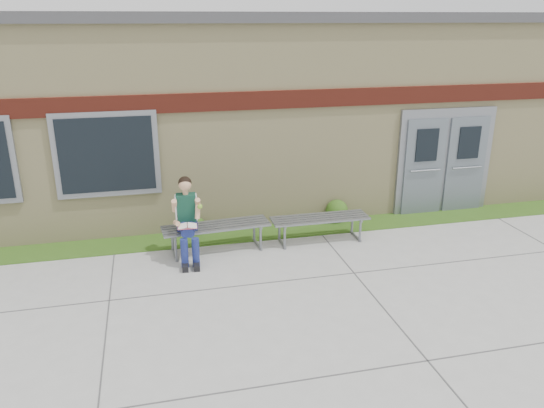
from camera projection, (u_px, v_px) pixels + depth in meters
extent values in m
plane|color=#9E9E99|center=(306.00, 294.00, 8.31)|extent=(80.00, 80.00, 0.00)
cube|color=#2C5316|center=(269.00, 232.00, 10.69)|extent=(16.00, 0.80, 0.02)
cube|color=beige|center=(238.00, 107.00, 13.15)|extent=(16.00, 6.00, 4.00)
cube|color=#3F3F42|center=(236.00, 17.00, 12.45)|extent=(16.20, 6.20, 0.20)
cube|color=maroon|center=(264.00, 100.00, 10.17)|extent=(16.00, 0.06, 0.35)
cube|color=slate|center=(107.00, 155.00, 9.81)|extent=(1.90, 0.08, 1.60)
cube|color=black|center=(107.00, 155.00, 9.77)|extent=(1.70, 0.04, 1.40)
cube|color=slate|center=(444.00, 161.00, 11.52)|extent=(2.20, 0.08, 2.30)
cube|color=slate|center=(424.00, 168.00, 11.39)|extent=(0.92, 0.06, 2.10)
cube|color=slate|center=(465.00, 165.00, 11.61)|extent=(0.92, 0.06, 2.10)
cube|color=slate|center=(216.00, 226.00, 9.70)|extent=(2.00, 0.69, 0.04)
cube|color=slate|center=(174.00, 243.00, 9.62)|extent=(0.09, 0.55, 0.45)
cube|color=slate|center=(258.00, 236.00, 9.96)|extent=(0.09, 0.55, 0.45)
cube|color=slate|center=(320.00, 218.00, 10.15)|extent=(1.88, 0.53, 0.04)
cube|color=slate|center=(282.00, 234.00, 10.07)|extent=(0.05, 0.52, 0.43)
cube|color=slate|center=(356.00, 227.00, 10.39)|extent=(0.05, 0.52, 0.43)
cube|color=#161755|center=(187.00, 224.00, 9.51)|extent=(0.38, 0.28, 0.17)
cube|color=#103C30|center=(186.00, 207.00, 9.38)|extent=(0.35, 0.23, 0.49)
sphere|color=#DFA47A|center=(185.00, 184.00, 9.22)|extent=(0.24, 0.24, 0.22)
sphere|color=black|center=(185.00, 183.00, 9.24)|extent=(0.25, 0.25, 0.23)
cylinder|color=#161755|center=(182.00, 229.00, 9.23)|extent=(0.19, 0.46, 0.16)
cylinder|color=#161755|center=(193.00, 228.00, 9.26)|extent=(0.19, 0.46, 0.16)
cylinder|color=#161755|center=(185.00, 253.00, 9.11)|extent=(0.13, 0.13, 0.53)
cylinder|color=#161755|center=(196.00, 253.00, 9.14)|extent=(0.13, 0.13, 0.53)
cube|color=black|center=(185.00, 267.00, 9.11)|extent=(0.12, 0.28, 0.11)
cube|color=black|center=(197.00, 266.00, 9.14)|extent=(0.12, 0.28, 0.11)
cylinder|color=#DFA47A|center=(174.00, 206.00, 9.26)|extent=(0.11, 0.24, 0.28)
cylinder|color=#DFA47A|center=(198.00, 204.00, 9.33)|extent=(0.11, 0.24, 0.28)
cube|color=white|center=(187.00, 226.00, 9.09)|extent=(0.34, 0.25, 0.02)
cube|color=#CB4C5F|center=(187.00, 227.00, 9.09)|extent=(0.34, 0.26, 0.01)
sphere|color=#82B931|center=(200.00, 207.00, 9.19)|extent=(0.09, 0.09, 0.09)
sphere|color=#2C5316|center=(198.00, 225.00, 10.56)|extent=(0.32, 0.32, 0.32)
sphere|color=#2C5316|center=(337.00, 210.00, 11.18)|extent=(0.46, 0.46, 0.46)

